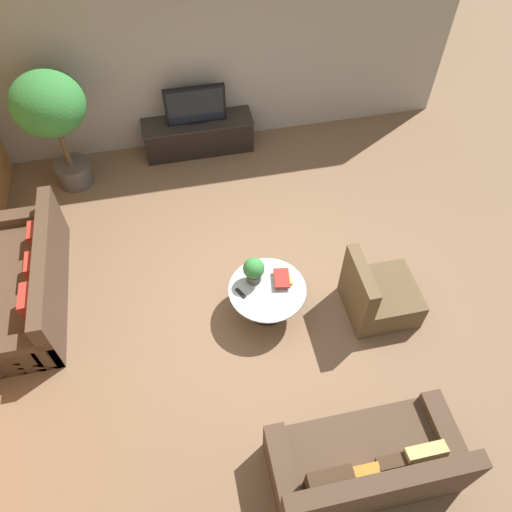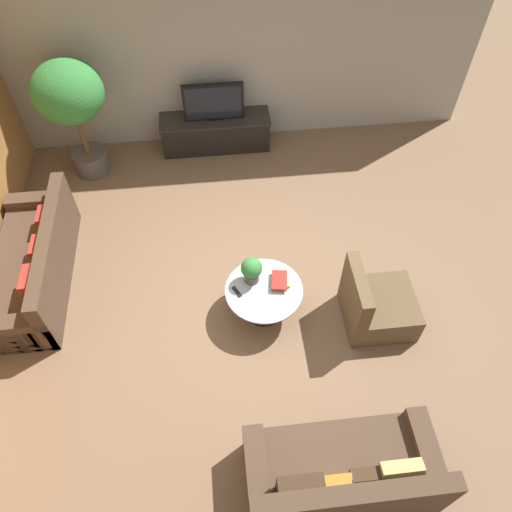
% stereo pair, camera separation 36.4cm
% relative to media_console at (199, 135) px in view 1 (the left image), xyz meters
% --- Properties ---
extents(ground_plane, '(24.00, 24.00, 0.00)m').
position_rel_media_console_xyz_m(ground_plane, '(0.29, -2.94, -0.28)').
color(ground_plane, brown).
extents(back_wall_stone, '(7.40, 0.12, 3.00)m').
position_rel_media_console_xyz_m(back_wall_stone, '(0.29, 0.32, 1.22)').
color(back_wall_stone, '#A39E93').
rests_on(back_wall_stone, ground).
extents(media_console, '(1.69, 0.50, 0.54)m').
position_rel_media_console_xyz_m(media_console, '(0.00, 0.00, 0.00)').
color(media_console, black).
rests_on(media_console, ground).
extents(television, '(0.90, 0.13, 0.59)m').
position_rel_media_console_xyz_m(television, '(0.00, -0.00, 0.55)').
color(television, black).
rests_on(television, media_console).
extents(coffee_table, '(0.91, 0.91, 0.42)m').
position_rel_media_console_xyz_m(coffee_table, '(0.39, -3.15, 0.02)').
color(coffee_table, black).
rests_on(coffee_table, ground).
extents(couch_by_wall, '(0.84, 2.12, 0.84)m').
position_rel_media_console_xyz_m(couch_by_wall, '(-2.38, -2.39, 0.01)').
color(couch_by_wall, '#4C3828').
rests_on(couch_by_wall, ground).
extents(couch_near_entry, '(1.79, 0.84, 0.84)m').
position_rel_media_console_xyz_m(couch_near_entry, '(0.88, -5.21, 0.01)').
color(couch_near_entry, '#4C3828').
rests_on(couch_near_entry, ground).
extents(armchair_wicker, '(0.80, 0.76, 0.86)m').
position_rel_media_console_xyz_m(armchair_wicker, '(1.67, -3.42, -0.01)').
color(armchair_wicker, brown).
rests_on(armchair_wicker, ground).
extents(potted_palm_tall, '(0.96, 0.96, 1.79)m').
position_rel_media_console_xyz_m(potted_palm_tall, '(-1.92, -0.36, 0.96)').
color(potted_palm_tall, '#514C47').
rests_on(potted_palm_tall, ground).
extents(potted_plant_tabletop, '(0.25, 0.25, 0.35)m').
position_rel_media_console_xyz_m(potted_plant_tabletop, '(0.26, -2.99, 0.34)').
color(potted_plant_tabletop, '#514C47').
rests_on(potted_plant_tabletop, coffee_table).
extents(book_stack, '(0.22, 0.30, 0.07)m').
position_rel_media_console_xyz_m(book_stack, '(0.58, -3.07, 0.18)').
color(book_stack, gold).
rests_on(book_stack, coffee_table).
extents(remote_black, '(0.11, 0.16, 0.02)m').
position_rel_media_console_xyz_m(remote_black, '(0.07, -3.15, 0.16)').
color(remote_black, black).
rests_on(remote_black, coffee_table).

